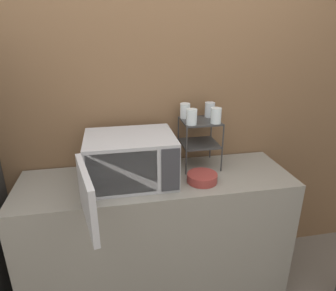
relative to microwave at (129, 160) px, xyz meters
name	(u,v)px	position (x,y,z in m)	size (l,w,h in m)	color
wall_back	(149,108)	(0.18, 0.34, 0.24)	(8.00, 0.06, 2.60)	brown
counter	(158,235)	(0.18, 0.02, -0.61)	(1.78, 0.56, 0.91)	gray
microwave	(129,160)	(0.00, 0.00, 0.00)	(0.57, 0.84, 0.30)	#ADADB2
dish_rack	(200,133)	(0.50, 0.16, 0.09)	(0.26, 0.25, 0.33)	#333333
glass_front_left	(192,117)	(0.42, 0.08, 0.23)	(0.07, 0.07, 0.10)	silver
glass_back_right	(210,110)	(0.59, 0.23, 0.23)	(0.07, 0.07, 0.10)	silver
glass_front_right	(216,116)	(0.58, 0.07, 0.23)	(0.07, 0.07, 0.10)	silver
glass_back_left	(185,111)	(0.41, 0.23, 0.23)	(0.07, 0.07, 0.10)	silver
bowl	(202,178)	(0.45, -0.08, -0.12)	(0.19, 0.19, 0.06)	maroon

